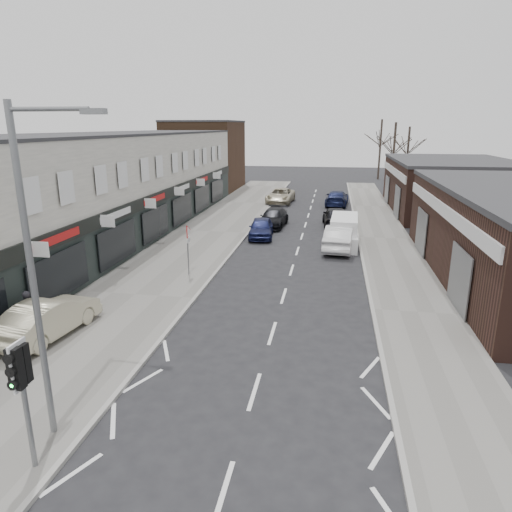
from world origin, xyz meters
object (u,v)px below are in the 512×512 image
at_px(warning_sign, 188,236).
at_px(sedan_on_pavement, 49,318).
at_px(parked_car_right_a, 339,238).
at_px(parked_car_left_c, 280,196).
at_px(parked_car_right_b, 335,217).
at_px(white_van, 344,232).
at_px(parked_car_left_b, 273,218).
at_px(pedestrian, 28,312).
at_px(parked_car_right_c, 337,198).
at_px(parked_car_left_a, 261,228).
at_px(street_lamp, 37,262).
at_px(traffic_light, 21,376).

relative_size(warning_sign, sedan_on_pavement, 0.62).
xyz_separation_m(sedan_on_pavement, parked_car_right_a, (10.59, 14.55, -0.04)).
bearing_deg(sedan_on_pavement, parked_car_left_c, -91.65).
height_order(parked_car_right_a, parked_car_right_b, parked_car_right_a).
relative_size(white_van, sedan_on_pavement, 1.12).
xyz_separation_m(white_van, parked_car_left_b, (-5.34, 4.86, -0.21)).
bearing_deg(white_van, parked_car_left_b, 140.06).
distance_m(pedestrian, parked_car_left_b, 21.64).
bearing_deg(parked_car_right_c, parked_car_right_a, 94.75).
bearing_deg(sedan_on_pavement, pedestrian, -2.13).
bearing_deg(parked_car_left_a, pedestrian, -115.49).
xyz_separation_m(white_van, parked_car_right_a, (-0.31, -1.38, -0.09)).
xyz_separation_m(parked_car_right_b, parked_car_right_c, (0.14, 9.96, -0.05)).
bearing_deg(parked_car_right_a, parked_car_right_b, -82.74).
height_order(pedestrian, parked_car_left_c, pedestrian).
bearing_deg(parked_car_left_b, parked_car_left_c, 97.49).
height_order(pedestrian, parked_car_right_b, pedestrian).
xyz_separation_m(street_lamp, parked_car_right_c, (6.99, 36.44, -3.89)).
relative_size(warning_sign, pedestrian, 1.64).
distance_m(parked_car_left_a, parked_car_left_b, 3.81).
height_order(white_van, parked_car_left_a, white_van).
distance_m(street_lamp, parked_car_right_b, 27.62).
xyz_separation_m(pedestrian, parked_car_right_b, (11.25, 21.34, -0.16)).
distance_m(parked_car_right_a, parked_car_right_c, 16.89).
height_order(pedestrian, parked_car_left_a, pedestrian).
bearing_deg(parked_car_right_a, sedan_on_pavement, 59.20).
bearing_deg(white_van, pedestrian, -124.40).
bearing_deg(parked_car_left_b, white_van, -38.61).
bearing_deg(traffic_light, white_van, 71.82).
distance_m(parked_car_right_a, parked_car_right_b, 6.94).
distance_m(pedestrian, parked_car_right_c, 33.31).
bearing_deg(pedestrian, parked_car_right_c, -132.61).
height_order(traffic_light, street_lamp, street_lamp).
xyz_separation_m(parked_car_left_a, parked_car_right_b, (5.15, 4.48, 0.10)).
xyz_separation_m(parked_car_left_a, parked_car_left_b, (0.36, 3.79, -0.01)).
height_order(sedan_on_pavement, parked_car_left_a, sedan_on_pavement).
bearing_deg(street_lamp, parked_car_right_c, 79.15).
distance_m(street_lamp, pedestrian, 7.70).
bearing_deg(traffic_light, parked_car_right_c, 79.67).
xyz_separation_m(traffic_light, warning_sign, (-0.76, 14.02, -0.21)).
bearing_deg(sedan_on_pavement, white_van, -117.48).
height_order(parked_car_left_a, parked_car_left_c, parked_car_left_c).
xyz_separation_m(parked_car_left_c, parked_car_right_c, (5.67, -0.63, 0.00)).
distance_m(traffic_light, parked_car_left_b, 27.13).
distance_m(sedan_on_pavement, parked_car_right_a, 18.00).
height_order(sedan_on_pavement, parked_car_right_b, parked_car_right_b).
bearing_deg(warning_sign, pedestrian, -116.23).
height_order(warning_sign, parked_car_right_a, warning_sign).
bearing_deg(parked_car_left_b, traffic_light, -90.39).
relative_size(traffic_light, warning_sign, 1.15).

